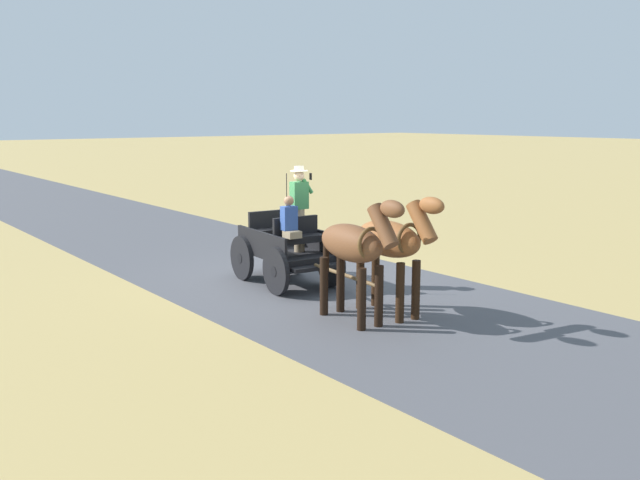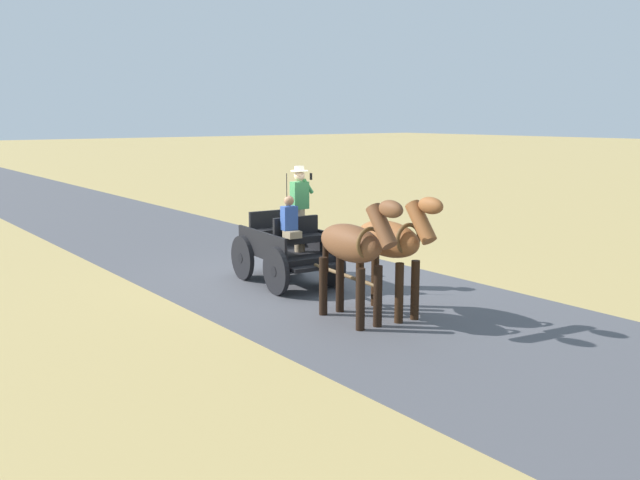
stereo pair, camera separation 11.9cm
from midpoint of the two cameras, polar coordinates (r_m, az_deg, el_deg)
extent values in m
plane|color=tan|center=(15.14, -2.13, -3.20)|extent=(200.00, 200.00, 0.00)
cube|color=#4C4C51|center=(15.14, -2.13, -3.19)|extent=(5.87, 160.00, 0.01)
cube|color=black|center=(14.62, -2.60, -1.04)|extent=(1.40, 2.30, 0.12)
cube|color=black|center=(14.85, -0.69, 0.25)|extent=(0.26, 2.09, 0.44)
cube|color=black|center=(14.30, -4.60, -0.17)|extent=(0.26, 2.09, 0.44)
cube|color=black|center=(13.61, -0.10, -2.30)|extent=(1.10, 0.34, 0.08)
cube|color=black|center=(15.69, -4.73, -0.96)|extent=(0.74, 0.27, 0.06)
cube|color=black|center=(14.03, -1.41, 0.08)|extent=(1.05, 0.45, 0.14)
cube|color=black|center=(14.15, -1.78, 1.06)|extent=(1.02, 0.18, 0.44)
cube|color=black|center=(14.98, -3.53, 0.70)|extent=(1.05, 0.45, 0.14)
cube|color=black|center=(15.10, -3.86, 1.62)|extent=(1.02, 0.18, 0.44)
cylinder|color=black|center=(14.34, 1.18, -1.99)|extent=(0.19, 0.97, 0.96)
cylinder|color=black|center=(14.34, 1.18, -1.99)|extent=(0.14, 0.22, 0.21)
cylinder|color=black|center=(13.69, -3.40, -2.58)|extent=(0.19, 0.97, 0.96)
cylinder|color=black|center=(13.69, -3.40, -2.58)|extent=(0.14, 0.22, 0.21)
cylinder|color=black|center=(15.63, -1.88, -0.98)|extent=(0.19, 0.97, 0.96)
cylinder|color=black|center=(15.63, -1.88, -0.98)|extent=(0.14, 0.22, 0.21)
cylinder|color=black|center=(15.04, -6.19, -1.47)|extent=(0.19, 0.97, 0.96)
cylinder|color=black|center=(15.04, -6.19, -1.47)|extent=(0.14, 0.22, 0.21)
cylinder|color=brown|center=(12.79, 2.20, -2.88)|extent=(0.26, 2.00, 0.07)
cylinder|color=black|center=(13.78, -2.50, 2.83)|extent=(0.02, 0.02, 1.30)
cylinder|color=#998466|center=(14.32, -1.45, 0.81)|extent=(0.22, 0.22, 0.90)
cube|color=#387F47|center=(14.22, -1.46, 3.71)|extent=(0.36, 0.25, 0.56)
sphere|color=beige|center=(14.18, -1.47, 5.32)|extent=(0.22, 0.22, 0.22)
cylinder|color=beige|center=(14.17, -1.47, 5.72)|extent=(0.36, 0.36, 0.01)
cylinder|color=beige|center=(14.17, -1.47, 5.92)|extent=(0.20, 0.20, 0.10)
cylinder|color=#387F47|center=(14.26, -0.76, 4.46)|extent=(0.27, 0.10, 0.32)
cube|color=black|center=(14.25, -0.51, 5.26)|extent=(0.03, 0.07, 0.14)
cube|color=#998466|center=(13.78, -2.06, 0.48)|extent=(0.31, 0.34, 0.14)
cube|color=#2D4C99|center=(13.84, -2.31, 1.82)|extent=(0.32, 0.23, 0.48)
sphere|color=#9E7051|center=(13.79, -2.32, 3.26)|extent=(0.20, 0.20, 0.20)
ellipsoid|color=brown|center=(12.23, 5.86, 0.10)|extent=(0.62, 1.58, 0.64)
cylinder|color=black|center=(12.13, 8.13, -4.12)|extent=(0.15, 0.15, 1.05)
cylinder|color=black|center=(11.89, 6.83, -4.38)|extent=(0.15, 0.15, 1.05)
cylinder|color=black|center=(12.93, 4.84, -3.16)|extent=(0.15, 0.15, 1.05)
cylinder|color=black|center=(12.70, 3.57, -3.38)|extent=(0.15, 0.15, 1.05)
cylinder|color=brown|center=(11.55, 8.61, 1.46)|extent=(0.29, 0.66, 0.73)
ellipsoid|color=brown|center=(11.35, 9.41, 2.82)|extent=(0.24, 0.55, 0.28)
cube|color=black|center=(11.56, 8.55, 1.64)|extent=(0.08, 0.50, 0.56)
cylinder|color=black|center=(12.85, 3.70, -0.75)|extent=(0.11, 0.11, 0.70)
torus|color=brown|center=(11.82, 7.59, 0.10)|extent=(0.55, 0.09, 0.55)
ellipsoid|color=brown|center=(11.77, 2.79, -0.25)|extent=(0.65, 1.59, 0.64)
cylinder|color=black|center=(11.64, 5.08, -4.66)|extent=(0.15, 0.15, 1.05)
cylinder|color=black|center=(11.43, 3.66, -4.93)|extent=(0.15, 0.15, 1.05)
cylinder|color=black|center=(12.48, 1.93, -3.61)|extent=(0.15, 0.15, 1.05)
cylinder|color=black|center=(12.28, 0.55, -3.84)|extent=(0.15, 0.15, 1.05)
cylinder|color=brown|center=(11.05, 5.41, 1.13)|extent=(0.30, 0.66, 0.73)
ellipsoid|color=brown|center=(10.84, 6.18, 2.56)|extent=(0.25, 0.55, 0.28)
cube|color=black|center=(11.06, 5.35, 1.33)|extent=(0.09, 0.50, 0.56)
cylinder|color=black|center=(12.42, 0.74, -1.11)|extent=(0.11, 0.11, 0.70)
torus|color=brown|center=(11.33, 4.44, -0.27)|extent=(0.55, 0.10, 0.55)
camera|label=1|loc=(0.06, -89.75, 0.04)|focal=38.79mm
camera|label=2|loc=(0.06, 90.25, -0.04)|focal=38.79mm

